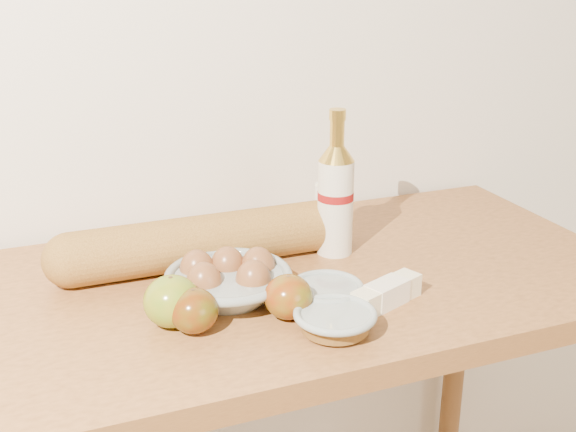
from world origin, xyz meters
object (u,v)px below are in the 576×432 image
object	(u,v)px
bourbon_bottle	(336,196)
egg_bowl	(228,280)
baguette	(207,241)
cream_bottle	(334,210)
table	(282,342)

from	to	relation	value
bourbon_bottle	egg_bowl	size ratio (longest dim) A/B	1.07
egg_bowl	baguette	xyz separation A→B (m)	(0.00, 0.13, 0.02)
bourbon_bottle	egg_bowl	xyz separation A→B (m)	(-0.23, -0.10, -0.08)
cream_bottle	egg_bowl	world-z (taller)	cream_bottle
table	cream_bottle	bearing A→B (deg)	36.14
baguette	bourbon_bottle	bearing A→B (deg)	-6.73
table	egg_bowl	xyz separation A→B (m)	(-0.10, -0.04, 0.15)
table	bourbon_bottle	distance (m)	0.27
egg_bowl	baguette	bearing A→B (deg)	89.04
table	bourbon_bottle	bearing A→B (deg)	26.95
table	egg_bowl	world-z (taller)	egg_bowl
cream_bottle	table	bearing A→B (deg)	-158.79
table	baguette	bearing A→B (deg)	137.07
table	cream_bottle	world-z (taller)	cream_bottle
egg_bowl	table	bearing A→B (deg)	19.14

